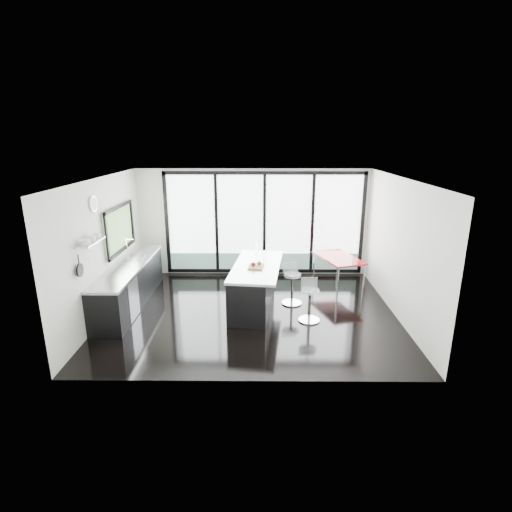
{
  "coord_description": "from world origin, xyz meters",
  "views": [
    {
      "loc": [
        0.17,
        -7.77,
        3.57
      ],
      "look_at": [
        0.1,
        0.3,
        1.15
      ],
      "focal_mm": 28.0,
      "sensor_mm": 36.0,
      "label": 1
    }
  ],
  "objects_px": {
    "bar_stool_near": "(310,305)",
    "red_table": "(338,271)",
    "island": "(253,285)",
    "bar_stool_far": "(292,289)"
  },
  "relations": [
    {
      "from": "island",
      "to": "bar_stool_far",
      "type": "xyz_separation_m",
      "value": [
        0.85,
        0.11,
        -0.13
      ]
    },
    {
      "from": "island",
      "to": "bar_stool_far",
      "type": "relative_size",
      "value": 3.43
    },
    {
      "from": "bar_stool_near",
      "to": "bar_stool_far",
      "type": "relative_size",
      "value": 0.97
    },
    {
      "from": "island",
      "to": "bar_stool_near",
      "type": "distance_m",
      "value": 1.37
    },
    {
      "from": "island",
      "to": "bar_stool_near",
      "type": "relative_size",
      "value": 3.55
    },
    {
      "from": "island",
      "to": "bar_stool_near",
      "type": "bearing_deg",
      "value": -33.55
    },
    {
      "from": "bar_stool_near",
      "to": "red_table",
      "type": "xyz_separation_m",
      "value": [
        0.94,
        2.02,
        0.03
      ]
    },
    {
      "from": "bar_stool_far",
      "to": "bar_stool_near",
      "type": "bearing_deg",
      "value": -85.9
    },
    {
      "from": "bar_stool_near",
      "to": "red_table",
      "type": "bearing_deg",
      "value": 62.03
    },
    {
      "from": "red_table",
      "to": "bar_stool_far",
      "type": "bearing_deg",
      "value": -136.42
    }
  ]
}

